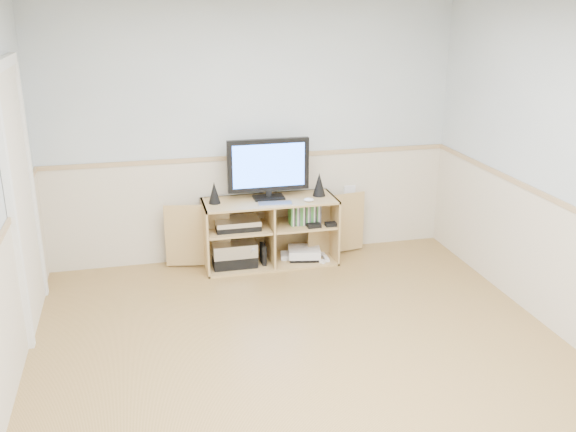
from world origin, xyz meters
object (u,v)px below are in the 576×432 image
object	(u,v)px
monitor	(268,167)
keyboard	(275,203)
media_cabinet	(269,229)
game_consoles	(303,254)

from	to	relation	value
monitor	keyboard	xyz separation A→B (m)	(0.02, -0.19, -0.31)
media_cabinet	monitor	distance (m)	0.63
media_cabinet	monitor	xyz separation A→B (m)	(-0.00, -0.01, 0.63)
media_cabinet	game_consoles	xyz separation A→B (m)	(0.33, -0.07, -0.26)
keyboard	media_cabinet	bearing A→B (deg)	102.48
media_cabinet	monitor	world-z (taller)	monitor
monitor	keyboard	world-z (taller)	monitor
media_cabinet	game_consoles	bearing A→B (deg)	-11.83
monitor	media_cabinet	bearing A→B (deg)	90.00
media_cabinet	keyboard	xyz separation A→B (m)	(0.02, -0.20, 0.32)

